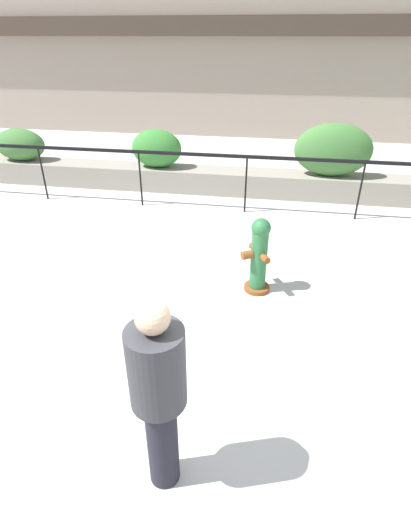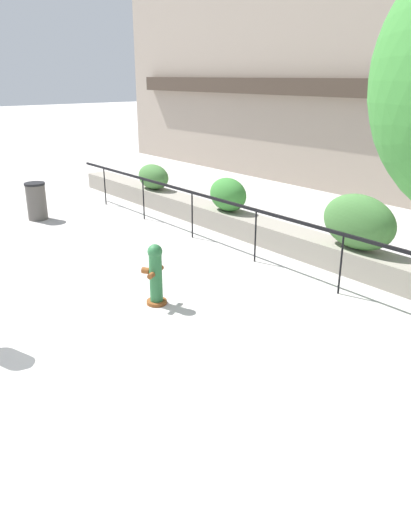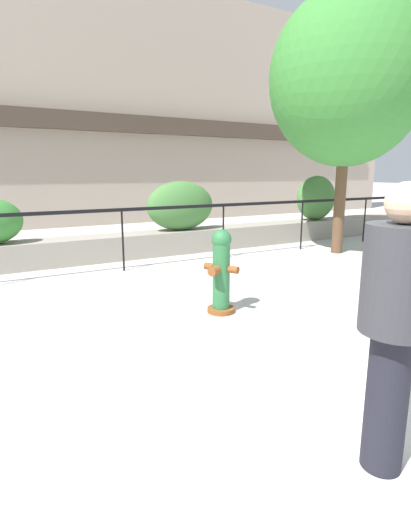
{
  "view_description": "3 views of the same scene",
  "coord_description": "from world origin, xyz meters",
  "px_view_note": "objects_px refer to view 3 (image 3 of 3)",
  "views": [
    {
      "loc": [
        0.48,
        -2.61,
        3.15
      ],
      "look_at": [
        -0.35,
        2.24,
        0.4
      ],
      "focal_mm": 28.0,
      "sensor_mm": 36.0,
      "label": 1
    },
    {
      "loc": [
        6.99,
        -2.21,
        3.73
      ],
      "look_at": [
        0.36,
        3.25,
        0.6
      ],
      "focal_mm": 35.0,
      "sensor_mm": 36.0,
      "label": 2
    },
    {
      "loc": [
        -2.16,
        -2.07,
        1.78
      ],
      "look_at": [
        0.94,
        3.51,
        0.43
      ],
      "focal_mm": 28.0,
      "sensor_mm": 36.0,
      "label": 3
    }
  ],
  "objects_px": {
    "hedge_bush_2": "(181,206)",
    "street_tree": "(348,80)",
    "hedge_bush_3": "(316,198)",
    "pedestrian": "(395,314)",
    "fire_hydrant": "(221,271)"
  },
  "relations": [
    {
      "from": "hedge_bush_3",
      "to": "street_tree",
      "type": "relative_size",
      "value": 0.23
    },
    {
      "from": "fire_hydrant",
      "to": "street_tree",
      "type": "distance_m",
      "value": 5.72
    },
    {
      "from": "hedge_bush_2",
      "to": "hedge_bush_3",
      "type": "bearing_deg",
      "value": 0.0
    },
    {
      "from": "street_tree",
      "to": "pedestrian",
      "type": "relative_size",
      "value": 3.15
    },
    {
      "from": "hedge_bush_3",
      "to": "pedestrian",
      "type": "height_order",
      "value": "pedestrian"
    },
    {
      "from": "street_tree",
      "to": "pedestrian",
      "type": "bearing_deg",
      "value": -134.82
    },
    {
      "from": "hedge_bush_2",
      "to": "fire_hydrant",
      "type": "distance_m",
      "value": 4.12
    },
    {
      "from": "fire_hydrant",
      "to": "street_tree",
      "type": "relative_size",
      "value": 0.2
    },
    {
      "from": "hedge_bush_3",
      "to": "street_tree",
      "type": "height_order",
      "value": "street_tree"
    },
    {
      "from": "fire_hydrant",
      "to": "pedestrian",
      "type": "height_order",
      "value": "pedestrian"
    },
    {
      "from": "hedge_bush_2",
      "to": "street_tree",
      "type": "distance_m",
      "value": 4.38
    },
    {
      "from": "hedge_bush_2",
      "to": "fire_hydrant",
      "type": "bearing_deg",
      "value": -108.5
    },
    {
      "from": "fire_hydrant",
      "to": "street_tree",
      "type": "xyz_separation_m",
      "value": [
        4.32,
        2.09,
        3.11
      ]
    },
    {
      "from": "fire_hydrant",
      "to": "pedestrian",
      "type": "distance_m",
      "value": 2.93
    },
    {
      "from": "hedge_bush_2",
      "to": "street_tree",
      "type": "bearing_deg",
      "value": -30.64
    }
  ]
}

